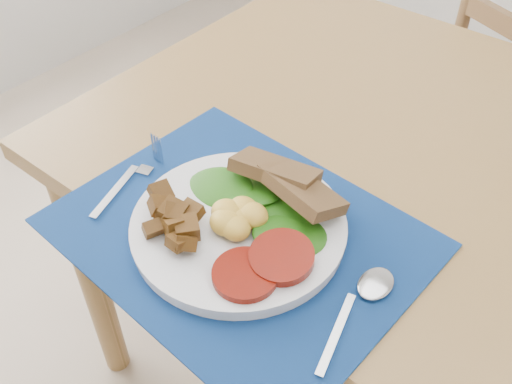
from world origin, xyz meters
TOP-DOWN VIEW (x-y plane):
  - table at (0.00, 0.20)m, footprint 1.40×0.90m
  - placemat at (-0.23, -0.15)m, footprint 0.53×0.43m
  - breakfast_plate at (-0.24, -0.16)m, footprint 0.31×0.31m
  - fork at (-0.44, -0.17)m, footprint 0.05×0.18m
  - spoon at (-0.03, -0.15)m, footprint 0.04×0.19m

SIDE VIEW (x-z plane):
  - table at x=0.00m, z-range 0.29..1.04m
  - placemat at x=-0.23m, z-range 0.75..0.75m
  - fork at x=-0.44m, z-range 0.75..0.76m
  - spoon at x=-0.03m, z-range 0.75..0.76m
  - breakfast_plate at x=-0.24m, z-range 0.74..0.81m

